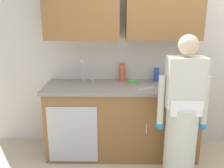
{
  "coord_description": "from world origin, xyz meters",
  "views": [
    {
      "loc": [
        -0.63,
        -2.3,
        1.82
      ],
      "look_at": [
        -0.68,
        0.55,
        1.0
      ],
      "focal_mm": 39.8,
      "sensor_mm": 36.0,
      "label": 1
    }
  ],
  "objects_px": {
    "person_at_sink": "(182,123)",
    "bottle_dish_liquid": "(179,75)",
    "bottle_cleaner_spray": "(156,75)",
    "bottle_water_tall": "(122,72)",
    "cup_by_sink": "(187,83)",
    "sponge": "(133,81)",
    "sink": "(85,86)",
    "knife_on_counter": "(146,88)"
  },
  "relations": [
    {
      "from": "bottle_water_tall",
      "to": "sponge",
      "type": "distance_m",
      "value": 0.18
    },
    {
      "from": "sponge",
      "to": "knife_on_counter",
      "type": "bearing_deg",
      "value": -63.25
    },
    {
      "from": "bottle_water_tall",
      "to": "knife_on_counter",
      "type": "distance_m",
      "value": 0.47
    },
    {
      "from": "person_at_sink",
      "to": "bottle_water_tall",
      "type": "distance_m",
      "value": 1.07
    },
    {
      "from": "bottle_water_tall",
      "to": "cup_by_sink",
      "type": "height_order",
      "value": "bottle_water_tall"
    },
    {
      "from": "bottle_dish_liquid",
      "to": "cup_by_sink",
      "type": "height_order",
      "value": "bottle_dish_liquid"
    },
    {
      "from": "bottle_dish_liquid",
      "to": "bottle_water_tall",
      "type": "height_order",
      "value": "bottle_water_tall"
    },
    {
      "from": "bottle_dish_liquid",
      "to": "bottle_water_tall",
      "type": "bearing_deg",
      "value": -179.49
    },
    {
      "from": "sink",
      "to": "knife_on_counter",
      "type": "relative_size",
      "value": 2.08
    },
    {
      "from": "bottle_cleaner_spray",
      "to": "sink",
      "type": "bearing_deg",
      "value": -167.15
    },
    {
      "from": "person_at_sink",
      "to": "bottle_cleaner_spray",
      "type": "distance_m",
      "value": 0.87
    },
    {
      "from": "bottle_water_tall",
      "to": "cup_by_sink",
      "type": "distance_m",
      "value": 0.84
    },
    {
      "from": "sink",
      "to": "cup_by_sink",
      "type": "distance_m",
      "value": 1.27
    },
    {
      "from": "bottle_cleaner_spray",
      "to": "knife_on_counter",
      "type": "xyz_separation_m",
      "value": [
        -0.17,
        -0.35,
        -0.08
      ]
    },
    {
      "from": "person_at_sink",
      "to": "cup_by_sink",
      "type": "bearing_deg",
      "value": 71.43
    },
    {
      "from": "bottle_water_tall",
      "to": "cup_by_sink",
      "type": "xyz_separation_m",
      "value": [
        0.79,
        -0.28,
        -0.06
      ]
    },
    {
      "from": "bottle_cleaner_spray",
      "to": "cup_by_sink",
      "type": "xyz_separation_m",
      "value": [
        0.34,
        -0.27,
        -0.04
      ]
    },
    {
      "from": "knife_on_counter",
      "to": "bottle_dish_liquid",
      "type": "bearing_deg",
      "value": -173.34
    },
    {
      "from": "person_at_sink",
      "to": "sponge",
      "type": "xyz_separation_m",
      "value": [
        -0.48,
        0.72,
        0.26
      ]
    },
    {
      "from": "bottle_dish_liquid",
      "to": "bottle_cleaner_spray",
      "type": "relative_size",
      "value": 0.95
    },
    {
      "from": "bottle_dish_liquid",
      "to": "bottle_water_tall",
      "type": "xyz_separation_m",
      "value": [
        -0.77,
        -0.01,
        0.03
      ]
    },
    {
      "from": "person_at_sink",
      "to": "sponge",
      "type": "bearing_deg",
      "value": 123.97
    },
    {
      "from": "bottle_water_tall",
      "to": "knife_on_counter",
      "type": "height_order",
      "value": "bottle_water_tall"
    },
    {
      "from": "cup_by_sink",
      "to": "sponge",
      "type": "bearing_deg",
      "value": 162.71
    },
    {
      "from": "bottle_dish_liquid",
      "to": "sponge",
      "type": "bearing_deg",
      "value": -172.72
    },
    {
      "from": "bottle_cleaner_spray",
      "to": "cup_by_sink",
      "type": "distance_m",
      "value": 0.43
    },
    {
      "from": "bottle_dish_liquid",
      "to": "bottle_water_tall",
      "type": "relative_size",
      "value": 0.73
    },
    {
      "from": "bottle_cleaner_spray",
      "to": "bottle_water_tall",
      "type": "xyz_separation_m",
      "value": [
        -0.46,
        0.01,
        0.03
      ]
    },
    {
      "from": "person_at_sink",
      "to": "bottle_dish_liquid",
      "type": "height_order",
      "value": "person_at_sink"
    },
    {
      "from": "bottle_water_tall",
      "to": "bottle_cleaner_spray",
      "type": "bearing_deg",
      "value": -0.87
    },
    {
      "from": "bottle_cleaner_spray",
      "to": "sponge",
      "type": "xyz_separation_m",
      "value": [
        -0.32,
        -0.07,
        -0.07
      ]
    },
    {
      "from": "bottle_cleaner_spray",
      "to": "knife_on_counter",
      "type": "distance_m",
      "value": 0.4
    },
    {
      "from": "sink",
      "to": "cup_by_sink",
      "type": "height_order",
      "value": "sink"
    },
    {
      "from": "person_at_sink",
      "to": "cup_by_sink",
      "type": "height_order",
      "value": "person_at_sink"
    },
    {
      "from": "knife_on_counter",
      "to": "cup_by_sink",
      "type": "bearing_deg",
      "value": 158.68
    },
    {
      "from": "sink",
      "to": "bottle_water_tall",
      "type": "xyz_separation_m",
      "value": [
        0.47,
        0.22,
        0.13
      ]
    },
    {
      "from": "bottle_water_tall",
      "to": "sponge",
      "type": "bearing_deg",
      "value": -27.88
    },
    {
      "from": "sink",
      "to": "sponge",
      "type": "bearing_deg",
      "value": 13.37
    },
    {
      "from": "bottle_cleaner_spray",
      "to": "cup_by_sink",
      "type": "height_order",
      "value": "bottle_cleaner_spray"
    },
    {
      "from": "bottle_dish_liquid",
      "to": "knife_on_counter",
      "type": "bearing_deg",
      "value": -143.06
    },
    {
      "from": "knife_on_counter",
      "to": "person_at_sink",
      "type": "bearing_deg",
      "value": 97.86
    },
    {
      "from": "sink",
      "to": "bottle_water_tall",
      "type": "distance_m",
      "value": 0.54
    }
  ]
}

